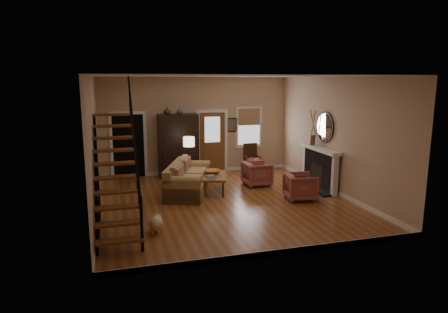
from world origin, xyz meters
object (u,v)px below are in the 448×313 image
object	(u,v)px
floor_lamp	(189,161)
side_chair	(252,159)
armoire	(178,146)
sofa	(188,179)
armchair_left	(300,187)
armchair_right	(257,174)
coffee_table	(212,183)

from	to	relation	value
floor_lamp	side_chair	world-z (taller)	floor_lamp
armoire	sofa	world-z (taller)	armoire
armchair_left	armchair_right	distance (m)	1.82
sofa	floor_lamp	size ratio (longest dim) A/B	1.54
armchair_right	floor_lamp	distance (m)	2.13
side_chair	floor_lamp	bearing A→B (deg)	-157.42
armoire	coffee_table	size ratio (longest dim) A/B	1.59
sofa	floor_lamp	distance (m)	0.98
armoire	side_chair	bearing A→B (deg)	-4.48
sofa	armchair_left	world-z (taller)	sofa
armoire	armchair_right	world-z (taller)	armoire
coffee_table	side_chair	xyz separation A→B (m)	(1.92, 1.94, 0.26)
sofa	coffee_table	world-z (taller)	sofa
armchair_left	armchair_right	xyz separation A→B (m)	(-0.60, 1.72, 0.01)
sofa	armchair_left	bearing A→B (deg)	-6.46
sofa	armchair_left	xyz separation A→B (m)	(2.80, -1.44, -0.07)
armoire	floor_lamp	xyz separation A→B (m)	(0.13, -1.21, -0.30)
armchair_right	side_chair	bearing A→B (deg)	-15.80
coffee_table	side_chair	size ratio (longest dim) A/B	1.29
sofa	floor_lamp	bearing A→B (deg)	98.01
sofa	side_chair	size ratio (longest dim) A/B	2.27
armoire	sofa	distance (m)	2.20
sofa	side_chair	xyz separation A→B (m)	(2.62, 1.91, 0.08)
coffee_table	sofa	bearing A→B (deg)	177.35
armoire	sofa	xyz separation A→B (m)	(-0.07, -2.11, -0.62)
armchair_right	armoire	bearing A→B (deg)	48.13
sofa	armchair_right	size ratio (longest dim) A/B	2.87
armoire	coffee_table	xyz separation A→B (m)	(0.63, -2.14, -0.80)
coffee_table	armchair_left	bearing A→B (deg)	-33.69
armchair_right	sofa	bearing A→B (deg)	96.02
sofa	armchair_left	distance (m)	3.15
sofa	coffee_table	bearing A→B (deg)	18.01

